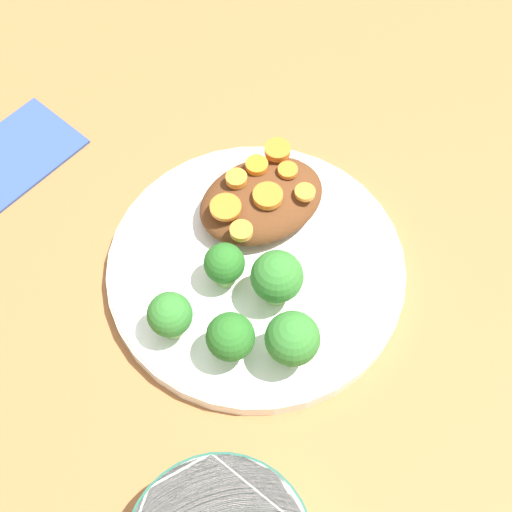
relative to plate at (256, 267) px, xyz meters
The scene contains 17 objects.
ground_plane 0.01m from the plate, ahead, with size 4.00×4.00×0.00m, color #9E6638.
plate is the anchor object (origin of this frame).
stew_mound 0.06m from the plate, 123.98° to the right, with size 0.12×0.09×0.04m, color #5B3319.
broccoli_floret_0 0.10m from the plate, 13.28° to the left, with size 0.04×0.04×0.05m.
broccoli_floret_1 0.10m from the plate, 79.19° to the left, with size 0.04×0.04×0.06m.
broccoli_floret_2 0.05m from the plate, 85.00° to the left, with size 0.04×0.04×0.06m.
broccoli_floret_3 0.04m from the plate, ahead, with size 0.04×0.04×0.05m.
broccoli_floret_4 0.09m from the plate, 47.37° to the left, with size 0.04×0.04×0.05m.
carrot_slice_0 0.09m from the plate, 119.49° to the right, with size 0.02×0.02×0.01m, color orange.
carrot_slice_1 0.11m from the plate, 130.34° to the right, with size 0.02×0.02×0.01m, color orange.
carrot_slice_2 0.07m from the plate, 131.42° to the right, with size 0.03×0.03×0.01m, color orange.
carrot_slice_3 0.08m from the plate, 158.88° to the right, with size 0.02×0.02×0.00m, color orange.
carrot_slice_4 0.09m from the plate, 139.65° to the right, with size 0.02×0.02×0.00m, color orange.
carrot_slice_5 0.06m from the plate, 82.43° to the right, with size 0.03×0.03×0.00m, color orange.
carrot_slice_6 0.08m from the plate, 104.11° to the right, with size 0.02×0.02×0.01m, color orange.
carrot_slice_7 0.05m from the plate, 70.74° to the right, with size 0.02×0.02×0.01m, color orange.
napkin 0.28m from the plate, 56.85° to the right, with size 0.16×0.13×0.01m.
Camera 1 is at (0.15, 0.27, 0.57)m, focal length 50.00 mm.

